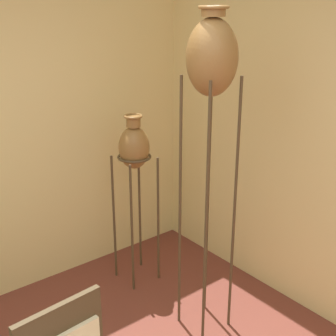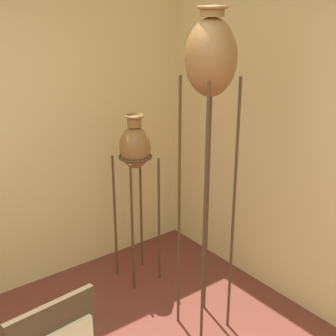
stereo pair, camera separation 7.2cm
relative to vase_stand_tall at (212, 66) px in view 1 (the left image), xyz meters
The scene contains 2 objects.
vase_stand_tall is the anchor object (origin of this frame).
vase_stand_medium 1.11m from the vase_stand_tall, 92.55° to the left, with size 0.28×0.28×1.45m.
Camera 1 is at (-0.63, -1.23, 2.32)m, focal length 50.00 mm.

